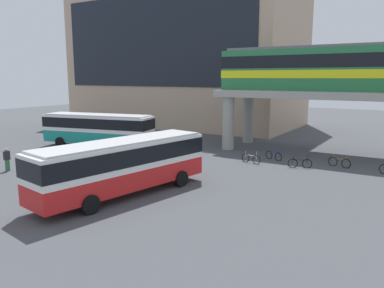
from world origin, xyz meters
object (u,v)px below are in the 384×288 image
object	(u,v)px
bus_main	(123,162)
pedestrian_at_kerb	(7,160)
station_building	(185,52)
bicycle_black	(300,163)
bicycle_blue	(274,156)
train	(361,67)
bicycle_silver	(251,159)
bus_secondary	(98,127)
bicycle_brown	(339,162)

from	to	relation	value
bus_main	pedestrian_at_kerb	size ratio (longest dim) A/B	6.73
station_building	bicycle_black	world-z (taller)	station_building
bicycle_blue	pedestrian_at_kerb	distance (m)	20.54
train	bus_main	distance (m)	21.41
bus_main	station_building	bearing A→B (deg)	116.80
bus_main	bicycle_silver	size ratio (longest dim) A/B	6.42
train	bicycle_silver	distance (m)	11.83
bus_secondary	bicycle_brown	xyz separation A→B (m)	(21.66, 3.58, -1.63)
bus_main	pedestrian_at_kerb	distance (m)	11.24
bicycle_silver	station_building	bearing A→B (deg)	133.57
station_building	bicycle_black	xyz separation A→B (m)	(22.66, -19.46, -9.92)
pedestrian_at_kerb	train	bearing A→B (deg)	41.41
bus_secondary	bicycle_brown	size ratio (longest dim) A/B	6.49
bus_secondary	bicycle_blue	world-z (taller)	bus_secondary
bus_main	bicycle_black	bearing A→B (deg)	60.58
bicycle_black	bicycle_silver	bearing A→B (deg)	-174.37
station_building	bus_main	xyz separation A→B (m)	(15.89, -31.47, -8.29)
bicycle_brown	bicycle_blue	world-z (taller)	same
bus_main	bicycle_silver	distance (m)	12.12
bicycle_brown	bus_secondary	bearing A→B (deg)	-170.61
bus_secondary	pedestrian_at_kerb	distance (m)	10.51
bicycle_brown	pedestrian_at_kerb	distance (m)	24.72
train	bicycle_blue	bearing A→B (deg)	-140.01
bus_main	bus_secondary	bearing A→B (deg)	140.25
train	bicycle_brown	xyz separation A→B (m)	(-0.38, -4.39, -7.17)
bicycle_brown	bicycle_black	size ratio (longest dim) A/B	1.04
station_building	bicycle_brown	xyz separation A→B (m)	(25.12, -17.54, -9.92)
bus_secondary	bicycle_blue	bearing A→B (deg)	11.47
bus_secondary	train	bearing A→B (deg)	19.88
station_building	bus_secondary	bearing A→B (deg)	-80.70
station_building	bicycle_brown	distance (m)	32.21
bicycle_blue	bicycle_silver	bearing A→B (deg)	-118.82
bicycle_silver	bus_secondary	bearing A→B (deg)	-175.20
bicycle_black	bicycle_brown	bearing A→B (deg)	37.92
bus_main	bicycle_brown	size ratio (longest dim) A/B	6.49
train	pedestrian_at_kerb	xyz separation A→B (m)	(-20.79, -18.33, -6.74)
station_building	pedestrian_at_kerb	world-z (taller)	station_building
bus_main	bus_secondary	xyz separation A→B (m)	(-12.43, 10.34, 0.00)
bicycle_blue	pedestrian_at_kerb	bearing A→B (deg)	-138.10
bicycle_black	pedestrian_at_kerb	bearing A→B (deg)	-146.18
bicycle_blue	train	bearing A→B (deg)	39.99
bicycle_brown	bicycle_blue	size ratio (longest dim) A/B	1.05
bicycle_silver	bicycle_brown	bearing A→B (deg)	20.10
bicycle_black	bicycle_blue	world-z (taller)	same
bicycle_black	bicycle_silver	world-z (taller)	same
bicycle_black	bicycle_blue	distance (m)	3.15
bus_main	bus_secondary	world-z (taller)	same
train	bus_secondary	distance (m)	24.08
station_building	train	bearing A→B (deg)	-27.29
station_building	bicycle_brown	bearing A→B (deg)	-34.93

